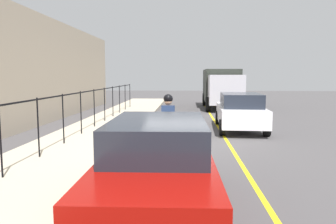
# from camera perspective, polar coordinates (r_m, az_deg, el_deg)

# --- Properties ---
(ground_plane) EXTENTS (80.00, 80.00, 0.00)m
(ground_plane) POSITION_cam_1_polar(r_m,az_deg,el_deg) (11.14, 2.46, -5.67)
(ground_plane) COLOR #494647
(lane_line_centre) EXTENTS (36.00, 0.12, 0.01)m
(lane_line_centre) POSITION_cam_1_polar(r_m,az_deg,el_deg) (11.23, 10.68, -5.66)
(lane_line_centre) COLOR yellow
(lane_line_centre) RESTS_ON ground
(sidewalk) EXTENTS (40.00, 3.20, 0.15)m
(sidewalk) POSITION_cam_1_polar(r_m,az_deg,el_deg) (11.67, -14.54, -4.94)
(sidewalk) COLOR #B8AB93
(sidewalk) RESTS_ON ground
(building_wall) EXTENTS (28.00, 0.80, 5.20)m
(building_wall) POSITION_cam_1_polar(r_m,az_deg,el_deg) (14.74, -25.94, 6.80)
(building_wall) COLOR tan
(building_wall) RESTS_ON ground
(iron_fence) EXTENTS (21.29, 0.04, 1.60)m
(iron_fence) POSITION_cam_1_polar(r_m,az_deg,el_deg) (12.57, -15.05, 1.62)
(iron_fence) COLOR black
(iron_fence) RESTS_ON sidewalk
(cyclist_lead) EXTENTS (1.71, 0.36, 1.83)m
(cyclist_lead) POSITION_cam_1_polar(r_m,az_deg,el_deg) (9.00, 0.02, -2.66)
(cyclist_lead) COLOR black
(cyclist_lead) RESTS_ON ground
(patrol_sedan) EXTENTS (4.47, 2.07, 1.58)m
(patrol_sedan) POSITION_cam_1_polar(r_m,az_deg,el_deg) (14.29, 12.52, 0.20)
(patrol_sedan) COLOR white
(patrol_sedan) RESTS_ON ground
(parked_sedan_rear) EXTENTS (4.43, 1.99, 1.58)m
(parked_sedan_rear) POSITION_cam_1_polar(r_m,az_deg,el_deg) (5.57, -1.83, -9.24)
(parked_sedan_rear) COLOR #970C06
(parked_sedan_rear) RESTS_ON ground
(box_truck_background) EXTENTS (6.72, 2.56, 2.78)m
(box_truck_background) POSITION_cam_1_polar(r_m,az_deg,el_deg) (23.81, 9.39, 4.43)
(box_truck_background) COLOR #272B25
(box_truck_background) RESTS_ON ground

